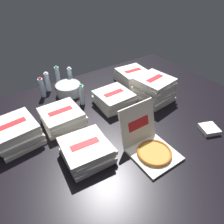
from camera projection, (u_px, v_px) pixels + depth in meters
ground_plane at (116, 131)px, 1.93m from camera, size 3.20×2.40×0.02m
open_pizza_box at (150, 145)px, 1.67m from camera, size 0.35×0.46×0.36m
pizza_stack_left_far at (154, 89)px, 2.26m from camera, size 0.42×0.41×0.27m
pizza_stack_left_mid at (63, 117)px, 1.95m from camera, size 0.40×0.38×0.16m
pizza_stack_right_near at (16, 133)px, 1.75m from camera, size 0.40×0.40×0.19m
pizza_stack_right_far at (114, 99)px, 2.21m from camera, size 0.38×0.38×0.16m
pizza_stack_center_near at (87, 150)px, 1.62m from camera, size 0.40×0.39×0.16m
pizza_stack_center_far at (132, 76)px, 2.63m from camera, size 0.38×0.38×0.16m
ice_bucket at (69, 89)px, 2.40m from camera, size 0.29×0.29×0.12m
water_bottle_0 at (58, 75)px, 2.55m from camera, size 0.06×0.06×0.24m
water_bottle_1 at (70, 77)px, 2.53m from camera, size 0.06×0.06×0.24m
water_bottle_2 at (82, 95)px, 2.20m from camera, size 0.06×0.06×0.24m
water_bottle_3 at (42, 88)px, 2.32m from camera, size 0.06×0.06×0.24m
water_bottle_4 at (48, 82)px, 2.42m from camera, size 0.06×0.06×0.24m
napkin_pile at (209, 129)px, 1.90m from camera, size 0.20×0.20×0.05m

